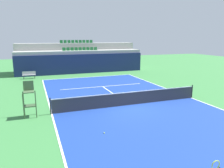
% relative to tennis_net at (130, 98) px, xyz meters
% --- Properties ---
extents(ground_plane, '(80.00, 80.00, 0.00)m').
position_rel_tennis_net_xyz_m(ground_plane, '(0.00, 0.00, -0.51)').
color(ground_plane, '#387A3D').
extents(court_surface, '(11.00, 24.00, 0.01)m').
position_rel_tennis_net_xyz_m(court_surface, '(0.00, 0.00, -0.50)').
color(court_surface, navy).
rests_on(court_surface, ground_plane).
extents(baseline_far, '(11.00, 0.10, 0.00)m').
position_rel_tennis_net_xyz_m(baseline_far, '(0.00, 11.95, -0.50)').
color(baseline_far, white).
rests_on(baseline_far, court_surface).
extents(sideline_left, '(0.10, 24.00, 0.00)m').
position_rel_tennis_net_xyz_m(sideline_left, '(-5.45, 0.00, -0.50)').
color(sideline_left, white).
rests_on(sideline_left, court_surface).
extents(sideline_right, '(0.10, 24.00, 0.00)m').
position_rel_tennis_net_xyz_m(sideline_right, '(5.45, 0.00, -0.50)').
color(sideline_right, white).
rests_on(sideline_right, court_surface).
extents(service_line_far, '(8.26, 0.10, 0.00)m').
position_rel_tennis_net_xyz_m(service_line_far, '(0.00, 6.40, -0.50)').
color(service_line_far, white).
rests_on(service_line_far, court_surface).
extents(centre_service_line, '(0.10, 6.40, 0.00)m').
position_rel_tennis_net_xyz_m(centre_service_line, '(0.00, 3.20, -0.50)').
color(centre_service_line, white).
rests_on(centre_service_line, court_surface).
extents(back_wall, '(17.25, 0.30, 2.59)m').
position_rel_tennis_net_xyz_m(back_wall, '(0.00, 15.07, 0.79)').
color(back_wall, navy).
rests_on(back_wall, ground_plane).
extents(stands_tier_lower, '(17.25, 2.40, 3.03)m').
position_rel_tennis_net_xyz_m(stands_tier_lower, '(0.00, 16.42, 1.00)').
color(stands_tier_lower, '#9E9E99').
rests_on(stands_tier_lower, ground_plane).
extents(stands_tier_upper, '(17.25, 2.40, 3.99)m').
position_rel_tennis_net_xyz_m(stands_tier_upper, '(0.00, 18.82, 1.49)').
color(stands_tier_upper, '#9E9E99').
rests_on(stands_tier_upper, ground_plane).
extents(seating_row_lower, '(4.91, 0.44, 0.44)m').
position_rel_tennis_net_xyz_m(seating_row_lower, '(0.00, 16.52, 2.64)').
color(seating_row_lower, '#1E6633').
rests_on(seating_row_lower, stands_tier_lower).
extents(seating_row_upper, '(4.91, 0.44, 0.44)m').
position_rel_tennis_net_xyz_m(seating_row_upper, '(0.00, 18.92, 3.61)').
color(seating_row_upper, '#1E6633').
rests_on(seating_row_upper, stands_tier_upper).
extents(tennis_net, '(11.08, 0.08, 1.07)m').
position_rel_tennis_net_xyz_m(tennis_net, '(0.00, 0.00, 0.00)').
color(tennis_net, black).
rests_on(tennis_net, court_surface).
extents(umpire_chair, '(0.76, 0.66, 2.20)m').
position_rel_tennis_net_xyz_m(umpire_chair, '(-6.70, 0.06, 0.68)').
color(umpire_chair, '#334C2D').
rests_on(umpire_chair, ground_plane).
extents(player_bench, '(1.50, 0.40, 0.85)m').
position_rel_tennis_net_xyz_m(player_bench, '(-6.87, 13.49, -0.00)').
color(player_bench, '#99999E').
rests_on(player_bench, ground_plane).
extents(tennis_ball_2, '(0.07, 0.07, 0.07)m').
position_rel_tennis_net_xyz_m(tennis_ball_2, '(-3.20, -3.88, -0.47)').
color(tennis_ball_2, '#CCE033').
rests_on(tennis_ball_2, court_surface).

